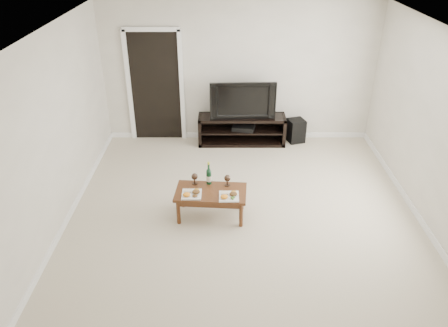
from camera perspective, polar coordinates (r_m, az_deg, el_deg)
floor at (r=6.27m, az=2.55°, el=-7.41°), size 5.50×5.50×0.00m
back_wall at (r=8.19m, az=1.98°, el=11.78°), size 5.00×0.04×2.60m
ceiling at (r=5.17m, az=3.20°, el=16.66°), size 5.00×5.50×0.04m
doorway at (r=8.33m, az=-8.92°, el=9.77°), size 0.90×0.02×2.05m
media_console at (r=8.30m, az=2.33°, el=4.44°), size 1.63×0.45×0.55m
television at (r=8.06m, az=2.42°, el=8.45°), size 1.20×0.21×0.69m
av_receiver at (r=8.27m, az=2.57°, el=4.72°), size 0.45×0.38×0.08m
subwoofer at (r=8.50m, az=9.36°, el=4.27°), size 0.37×0.37×0.44m
coffee_table at (r=6.24m, az=-1.70°, el=-5.26°), size 1.03×0.61×0.42m
plate_left at (r=6.04m, az=-4.25°, el=-3.84°), size 0.27×0.27×0.07m
plate_right at (r=5.98m, az=0.66°, el=-4.13°), size 0.27×0.27×0.07m
wine_bottle at (r=6.21m, az=-2.00°, el=-1.25°), size 0.07×0.07×0.35m
goblet_left at (r=6.26m, az=-3.86°, el=-2.00°), size 0.09×0.09×0.17m
goblet_right at (r=6.21m, az=0.44°, el=-2.21°), size 0.09×0.09×0.17m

